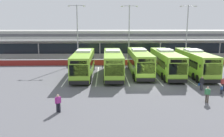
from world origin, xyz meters
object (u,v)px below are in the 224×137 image
coach_bus_right_centre (166,63)px  pedestrian_child (222,89)px  pedestrian_in_dark_coat (58,103)px  pedestrian_with_handbag (202,83)px  coach_bus_leftmost (84,64)px  pedestrian_near_bin (223,84)px  coach_bus_rightmost (194,63)px  lamp_post_east (187,30)px  lamp_post_west (77,31)px  pedestrian_approaching_bus (207,94)px  coach_bus_left_centre (113,64)px  lamp_post_centre (129,30)px  coach_bus_centre (139,62)px

coach_bus_right_centre → pedestrian_child: 10.65m
pedestrian_in_dark_coat → pedestrian_with_handbag: bearing=22.8°
coach_bus_leftmost → pedestrian_near_bin: coach_bus_leftmost is taller
pedestrian_child → coach_bus_rightmost: bearing=86.7°
pedestrian_in_dark_coat → lamp_post_east: (19.79, 25.27, 5.42)m
coach_bus_leftmost → lamp_post_west: bearing=100.7°
coach_bus_rightmost → pedestrian_approaching_bus: bearing=-105.2°
coach_bus_leftmost → lamp_post_west: lamp_post_west is taller
coach_bus_left_centre → lamp_post_east: bearing=37.1°
coach_bus_rightmost → pedestrian_in_dark_coat: bearing=-140.3°
coach_bus_rightmost → pedestrian_with_handbag: 8.39m
lamp_post_centre → lamp_post_east: size_ratio=1.00×
coach_bus_rightmost → pedestrian_in_dark_coat: size_ratio=7.51×
coach_bus_rightmost → coach_bus_leftmost: bearing=-179.2°
coach_bus_rightmost → lamp_post_centre: 14.87m
pedestrian_approaching_bus → pedestrian_in_dark_coat: bearing=-171.4°
coach_bus_left_centre → pedestrian_with_handbag: size_ratio=7.51×
coach_bus_left_centre → pedestrian_near_bin: size_ratio=7.51×
coach_bus_leftmost → coach_bus_right_centre: size_ratio=1.00×
coach_bus_left_centre → coach_bus_right_centre: 7.99m
pedestrian_child → lamp_post_centre: lamp_post_centre is taller
pedestrian_in_dark_coat → pedestrian_near_bin: size_ratio=1.00×
pedestrian_child → pedestrian_near_bin: size_ratio=0.62×
coach_bus_left_centre → lamp_post_west: (-6.31, 10.53, 4.50)m
pedestrian_child → lamp_post_east: (2.89, 20.44, 5.75)m
coach_bus_leftmost → pedestrian_approaching_bus: 17.92m
pedestrian_in_dark_coat → lamp_post_west: bearing=92.4°
coach_bus_rightmost → coach_bus_centre: bearing=173.0°
coach_bus_leftmost → coach_bus_rightmost: (16.51, 0.23, 0.00)m
pedestrian_in_dark_coat → coach_bus_left_centre: bearing=69.8°
coach_bus_leftmost → coach_bus_right_centre: same height
pedestrian_child → pedestrian_near_bin: bearing=57.8°
coach_bus_rightmost → pedestrian_child: (-0.56, -9.66, -1.24)m
coach_bus_left_centre → coach_bus_right_centre: bearing=3.3°
lamp_post_east → pedestrian_child: bearing=-98.0°
lamp_post_east → pedestrian_approaching_bus: bearing=-103.8°
pedestrian_in_dark_coat → pedestrian_near_bin: same height
coach_bus_leftmost → coach_bus_centre: bearing=8.3°
coach_bus_left_centre → coach_bus_right_centre: same height
coach_bus_leftmost → lamp_post_east: size_ratio=1.11×
coach_bus_leftmost → lamp_post_centre: (7.77, 11.38, 4.50)m
pedestrian_near_bin → pedestrian_with_handbag: bearing=169.8°
pedestrian_near_bin → lamp_post_east: bearing=83.6°
coach_bus_leftmost → pedestrian_in_dark_coat: (-0.94, -14.26, -0.91)m
coach_bus_leftmost → pedestrian_with_handbag: (14.36, -7.82, -0.93)m
pedestrian_with_handbag → pedestrian_child: pedestrian_with_handbag is taller
coach_bus_centre → coach_bus_leftmost: bearing=-171.7°
pedestrian_with_handbag → lamp_post_centre: size_ratio=0.15×
coach_bus_right_centre → lamp_post_west: 18.05m
coach_bus_left_centre → lamp_post_east: size_ratio=1.11×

